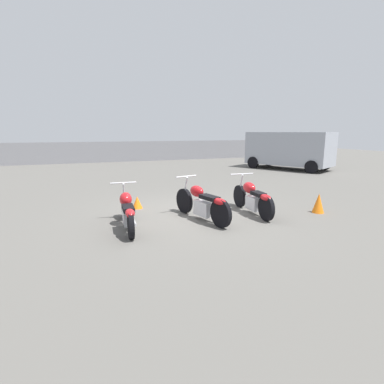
# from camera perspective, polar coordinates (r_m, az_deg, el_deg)

# --- Properties ---
(ground_plane) EXTENTS (60.00, 60.00, 0.00)m
(ground_plane) POSITION_cam_1_polar(r_m,az_deg,el_deg) (8.17, -0.50, -4.21)
(ground_plane) COLOR #5B5954
(fence_back) EXTENTS (40.00, 0.04, 1.49)m
(fence_back) POSITION_cam_1_polar(r_m,az_deg,el_deg) (22.88, -14.08, 7.44)
(fence_back) COLOR gray
(fence_back) RESTS_ON ground_plane
(motorcycle_slot_0) EXTENTS (0.63, 2.16, 0.97)m
(motorcycle_slot_0) POSITION_cam_1_polar(r_m,az_deg,el_deg) (7.05, -12.24, -3.57)
(motorcycle_slot_0) COLOR black
(motorcycle_slot_0) RESTS_ON ground_plane
(motorcycle_slot_1) EXTENTS (0.79, 2.20, 1.05)m
(motorcycle_slot_1) POSITION_cam_1_polar(r_m,az_deg,el_deg) (7.52, 1.98, -2.16)
(motorcycle_slot_1) COLOR black
(motorcycle_slot_1) RESTS_ON ground_plane
(motorcycle_slot_2) EXTENTS (0.72, 2.14, 1.02)m
(motorcycle_slot_2) POSITION_cam_1_polar(r_m,az_deg,el_deg) (8.29, 11.49, -1.12)
(motorcycle_slot_2) COLOR black
(motorcycle_slot_2) RESTS_ON ground_plane
(parked_van) EXTENTS (3.95, 5.18, 2.18)m
(parked_van) POSITION_cam_1_polar(r_m,az_deg,el_deg) (18.76, 17.96, 7.85)
(parked_van) COLOR #999EA8
(parked_van) RESTS_ON ground_plane
(traffic_cone_near) EXTENTS (0.30, 0.30, 0.36)m
(traffic_cone_near) POSITION_cam_1_polar(r_m,az_deg,el_deg) (8.87, -10.39, -1.95)
(traffic_cone_near) COLOR orange
(traffic_cone_near) RESTS_ON ground_plane
(traffic_cone_far) EXTENTS (0.32, 0.32, 0.54)m
(traffic_cone_far) POSITION_cam_1_polar(r_m,az_deg,el_deg) (8.95, 22.95, -1.96)
(traffic_cone_far) COLOR orange
(traffic_cone_far) RESTS_ON ground_plane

